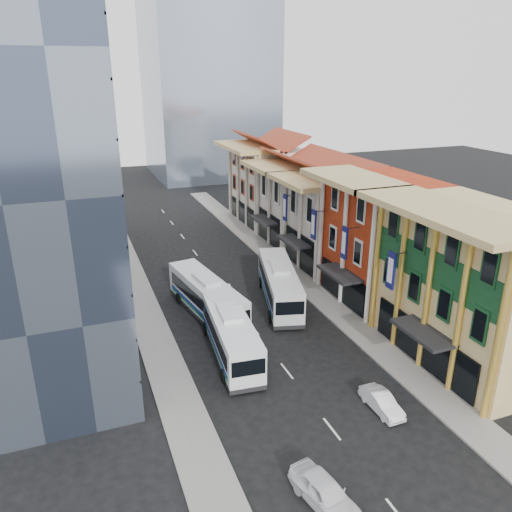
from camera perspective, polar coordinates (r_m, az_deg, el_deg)
name	(u,v)px	position (r m, az deg, el deg)	size (l,w,h in m)	color
ground	(340,439)	(33.26, 9.55, -19.94)	(200.00, 200.00, 0.00)	black
sidewalk_right	(306,285)	(53.26, 5.72, -3.27)	(3.00, 90.00, 0.15)	slate
sidewalk_left	(144,310)	(48.68, -12.63, -6.07)	(3.00, 90.00, 0.15)	slate
shophouse_tan	(473,287)	(41.30, 23.58, -3.26)	(8.00, 14.00, 12.00)	#D7BC7C
shophouse_red	(382,240)	(49.84, 14.20, 1.80)	(8.00, 10.00, 12.00)	#A32E12
shophouse_cream_near	(333,223)	(57.77, 8.82, 3.70)	(8.00, 9.00, 10.00)	beige
shophouse_cream_mid	(299,205)	(65.43, 4.97, 5.85)	(8.00, 9.00, 10.00)	beige
shophouse_cream_far	(269,185)	(74.64, 1.47, 8.13)	(8.00, 12.00, 11.00)	beige
office_tower	(18,163)	(41.09, -25.53, 9.53)	(12.00, 26.00, 30.00)	#3C4760
office_block_far	(50,198)	(65.10, -22.44, 6.11)	(10.00, 18.00, 14.00)	gray
bus_left_near	(230,332)	(40.15, -3.03, -8.63)	(2.79, 11.90, 3.82)	white
bus_left_far	(207,296)	(46.17, -5.65, -4.60)	(2.82, 12.05, 3.86)	silver
bus_right	(279,284)	(48.54, 2.70, -3.18)	(2.87, 12.26, 3.93)	silver
sedan_left	(325,492)	(28.97, 7.86, -25.18)	(1.85, 4.58, 1.56)	white
sedan_right	(382,402)	(35.69, 14.16, -15.89)	(1.30, 3.73, 1.23)	white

